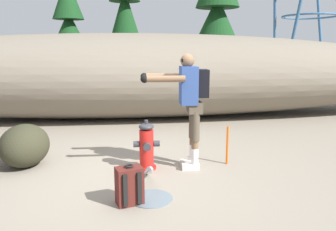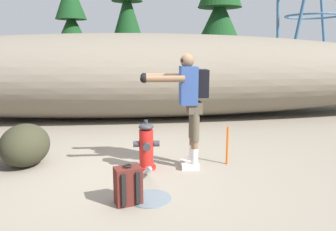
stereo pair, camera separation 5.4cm
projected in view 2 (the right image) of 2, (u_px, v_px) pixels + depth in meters
ground_plane at (138, 172)px, 4.91m from camera, size 56.00×56.00×0.04m
dirt_embankment at (135, 76)px, 8.77m from camera, size 17.82×3.20×2.20m
fire_hydrant at (146, 147)px, 4.93m from camera, size 0.39×0.34×0.75m
hydrant_water_jet at (149, 177)px, 4.28m from camera, size 0.52×1.17×0.48m
utility_worker at (189, 97)px, 4.84m from camera, size 0.99×0.56×1.71m
spare_backpack at (128, 186)px, 3.83m from camera, size 0.34×0.34×0.47m
boulder_mid at (25, 145)px, 5.07m from camera, size 0.80×0.93×0.65m
pine_tree_far_left at (72, 27)px, 14.19m from camera, size 2.03×2.03×4.83m
pine_tree_left at (127, 13)px, 14.18m from camera, size 2.04×2.04×6.58m
pine_tree_center at (219, 18)px, 12.83m from camera, size 2.61×2.61×5.66m
survey_stake at (227, 145)px, 5.15m from camera, size 0.04×0.04×0.60m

